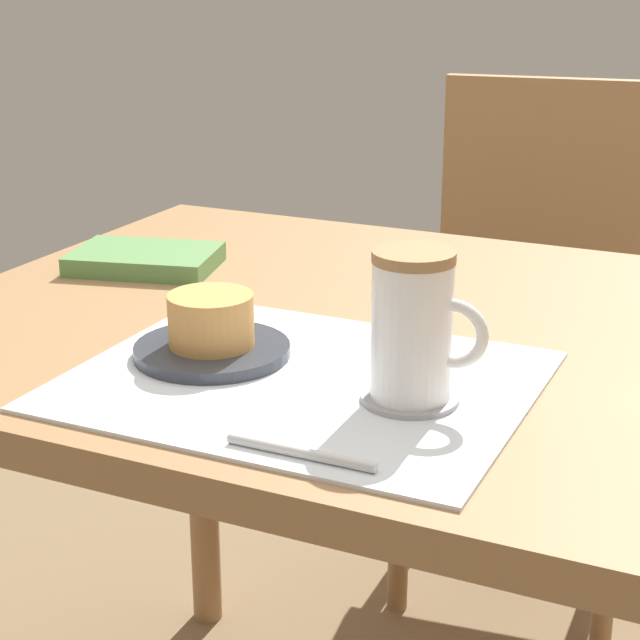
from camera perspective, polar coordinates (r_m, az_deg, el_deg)
dining_table at (r=1.19m, az=5.21°, el=-4.16°), size 1.10×0.80×0.73m
wooden_chair at (r=1.97m, az=11.24°, el=0.43°), size 0.47×0.47×0.90m
placemat at (r=1.01m, az=-0.95°, el=-3.24°), size 0.42×0.35×0.00m
pastry_plate at (r=1.07m, az=-5.77°, el=-1.62°), size 0.16×0.16×0.01m
pastry at (r=1.06m, az=-5.83°, el=0.01°), size 0.09×0.09×0.05m
coffee_coaster at (r=0.96m, az=4.81°, el=-4.17°), size 0.09×0.09×0.00m
coffee_mug at (r=0.94m, az=5.05°, el=-0.28°), size 0.11×0.07×0.13m
teaspoon at (r=0.86m, az=-1.04°, el=-7.08°), size 0.13×0.01×0.01m
small_book at (r=1.39m, az=-9.31°, el=3.22°), size 0.20×0.16×0.02m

